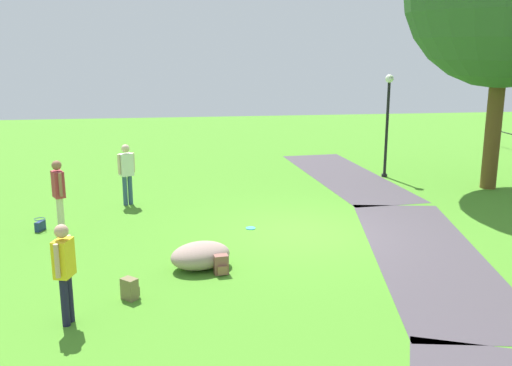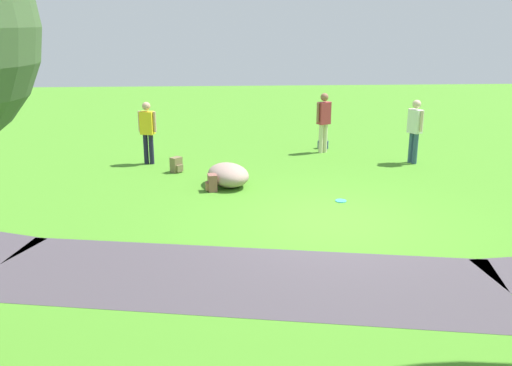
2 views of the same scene
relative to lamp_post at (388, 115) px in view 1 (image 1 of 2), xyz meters
name	(u,v)px [view 1 (image 1 of 2)]	position (x,y,z in m)	size (l,w,h in m)	color
ground_plane	(304,232)	(5.67, -4.14, -2.19)	(48.00, 48.00, 0.00)	#478925
footpath_segment_near	(344,176)	(-0.35, -1.36, -2.19)	(8.17, 3.03, 0.01)	#463F46
footpath_segment_mid	(427,254)	(7.57, -1.76, -2.19)	(8.30, 3.81, 0.01)	#463F46
lamp_post	(388,115)	(0.00, 0.00, 0.00)	(0.28, 0.28, 3.55)	black
lawn_boulder	(200,255)	(7.69, -6.78, -1.92)	(1.34, 1.53, 0.54)	gray
woman_with_handbag	(59,190)	(4.78, -10.11, -1.14)	(0.48, 0.37, 1.79)	beige
man_near_boulder	(127,170)	(2.51, -8.66, -1.16)	(0.38, 0.47, 1.77)	#304F68
passerby_on_path	(64,267)	(9.86, -9.06, -1.19)	(0.50, 0.33, 1.73)	#1B1A35
handbag_on_grass	(40,225)	(4.67, -10.64, -2.05)	(0.35, 0.35, 0.31)	navy
backpack_by_boulder	(221,265)	(8.07, -6.38, -2.00)	(0.29, 0.30, 0.40)	brown
spare_backpack_on_lawn	(130,289)	(9.03, -8.11, -2.00)	(0.35, 0.35, 0.40)	olive
frisbee_on_grass	(251,228)	(5.22, -5.41, -2.18)	(0.24, 0.24, 0.02)	#3DACD1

